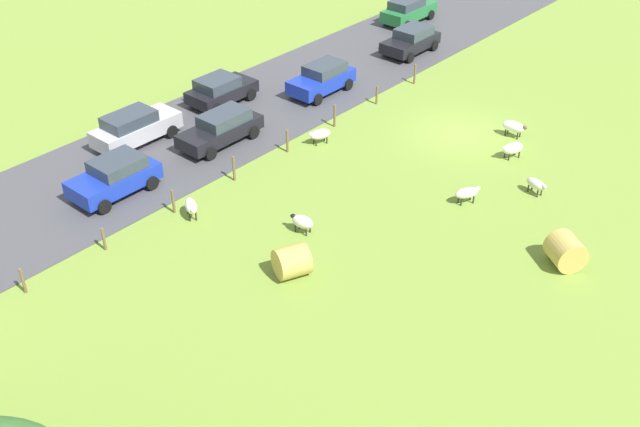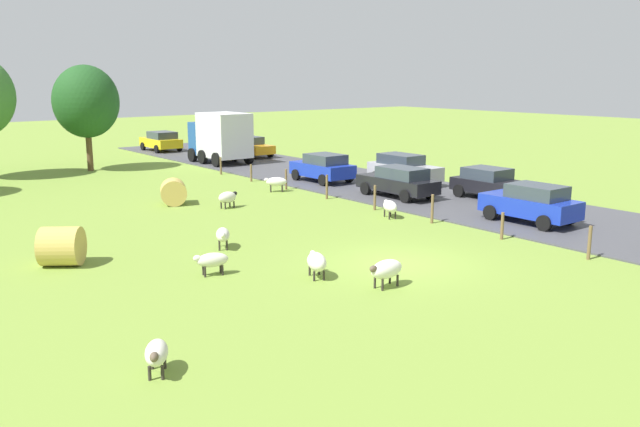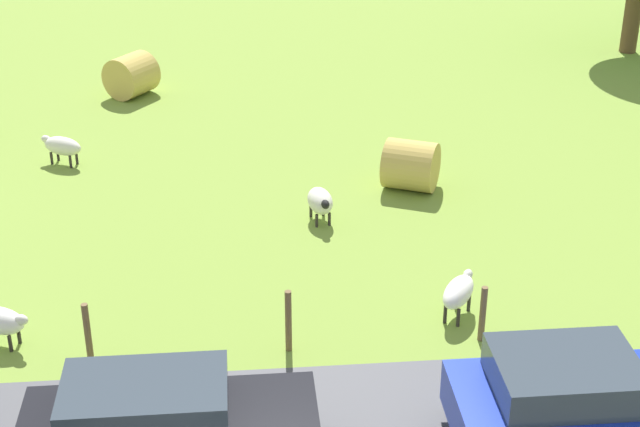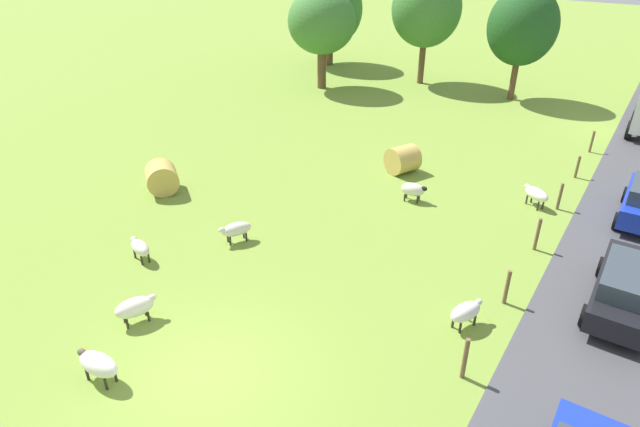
% 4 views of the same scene
% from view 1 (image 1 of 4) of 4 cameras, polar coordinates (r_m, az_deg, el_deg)
% --- Properties ---
extents(ground_plane, '(160.00, 160.00, 0.00)m').
position_cam_1_polar(ground_plane, '(39.69, 10.39, 5.78)').
color(ground_plane, olive).
extents(road_strip, '(8.00, 80.00, 0.06)m').
position_cam_1_polar(road_strip, '(44.98, -0.60, 9.82)').
color(road_strip, '#47474C').
rests_on(road_strip, ground_plane).
extents(sheep_0, '(1.15, 0.70, 0.72)m').
position_cam_1_polar(sheep_0, '(35.23, 15.75, 2.10)').
color(sheep_0, silver).
rests_on(sheep_0, ground_plane).
extents(sheep_1, '(0.95, 1.20, 0.75)m').
position_cam_1_polar(sheep_1, '(33.87, 10.86, 1.51)').
color(sheep_1, silver).
rests_on(sheep_1, ground_plane).
extents(sheep_2, '(1.31, 0.63, 0.82)m').
position_cam_1_polar(sheep_2, '(39.83, 14.20, 6.26)').
color(sheep_2, white).
rests_on(sheep_2, ground_plane).
extents(sheep_3, '(1.11, 0.70, 0.78)m').
position_cam_1_polar(sheep_3, '(31.40, -1.32, -0.62)').
color(sheep_3, silver).
rests_on(sheep_3, ground_plane).
extents(sheep_4, '(0.95, 1.24, 0.79)m').
position_cam_1_polar(sheep_4, '(37.84, 14.11, 4.71)').
color(sheep_4, silver).
rests_on(sheep_4, ground_plane).
extents(sheep_6, '(1.21, 0.99, 0.79)m').
position_cam_1_polar(sheep_6, '(32.75, -9.55, 0.53)').
color(sheep_6, white).
rests_on(sheep_6, ground_plane).
extents(sheep_7, '(0.88, 1.21, 0.77)m').
position_cam_1_polar(sheep_7, '(37.98, 0.00, 5.90)').
color(sheep_7, white).
rests_on(sheep_7, ground_plane).
extents(hay_bale_0, '(1.62, 1.63, 1.23)m').
position_cam_1_polar(hay_bale_0, '(29.05, -2.10, -3.59)').
color(hay_bale_0, tan).
rests_on(hay_bale_0, ground_plane).
extents(hay_bale_1, '(1.77, 1.78, 1.29)m').
position_cam_1_polar(hay_bale_1, '(30.97, 17.77, -2.69)').
color(hay_bale_1, tan).
rests_on(hay_bale_1, ground_plane).
extents(fence_post_0, '(0.12, 0.12, 1.17)m').
position_cam_1_polar(fence_post_0, '(44.78, 7.04, 10.22)').
color(fence_post_0, brown).
rests_on(fence_post_0, ground_plane).
extents(fence_post_1, '(0.12, 0.12, 1.05)m').
position_cam_1_polar(fence_post_1, '(42.14, 4.24, 8.76)').
color(fence_post_1, brown).
rests_on(fence_post_1, ground_plane).
extents(fence_post_2, '(0.12, 0.12, 1.24)m').
position_cam_1_polar(fence_post_2, '(39.57, 1.09, 7.27)').
color(fence_post_2, brown).
rests_on(fence_post_2, ground_plane).
extents(fence_post_3, '(0.12, 0.12, 1.16)m').
position_cam_1_polar(fence_post_3, '(37.23, -2.44, 5.39)').
color(fence_post_3, brown).
rests_on(fence_post_3, ground_plane).
extents(fence_post_4, '(0.12, 0.12, 1.23)m').
position_cam_1_polar(fence_post_4, '(35.06, -6.41, 3.34)').
color(fence_post_4, brown).
rests_on(fence_post_4, ground_plane).
extents(fence_post_5, '(0.12, 0.12, 1.12)m').
position_cam_1_polar(fence_post_5, '(33.18, -10.84, 0.89)').
color(fence_post_5, brown).
rests_on(fence_post_5, ground_plane).
extents(fence_post_6, '(0.12, 0.12, 1.02)m').
position_cam_1_polar(fence_post_6, '(31.58, -15.75, -1.84)').
color(fence_post_6, brown).
rests_on(fence_post_6, ground_plane).
extents(fence_post_7, '(0.12, 0.12, 1.09)m').
position_cam_1_polar(fence_post_7, '(30.26, -21.17, -4.68)').
color(fence_post_7, brown).
rests_on(fence_post_7, ground_plane).
extents(car_0, '(2.07, 4.00, 1.54)m').
position_cam_1_polar(car_0, '(48.95, 6.78, 12.67)').
color(car_0, black).
rests_on(car_0, road_strip).
extents(car_1, '(2.10, 3.80, 1.51)m').
position_cam_1_polar(car_1, '(42.22, -7.39, 9.11)').
color(car_1, black).
rests_on(car_1, road_strip).
extents(car_3, '(1.94, 4.31, 1.64)m').
position_cam_1_polar(car_3, '(54.07, 6.57, 14.77)').
color(car_3, '#237238').
rests_on(car_3, road_strip).
extents(car_4, '(2.13, 3.93, 1.61)m').
position_cam_1_polar(car_4, '(34.88, -14.98, 2.69)').
color(car_4, '#1933B2').
rests_on(car_4, road_strip).
extents(car_5, '(1.95, 4.44, 1.67)m').
position_cam_1_polar(car_5, '(38.83, -13.58, 6.25)').
color(car_5, '#B7B7BC').
rests_on(car_5, road_strip).
extents(car_7, '(1.92, 4.42, 1.54)m').
position_cam_1_polar(car_7, '(38.12, -7.34, 6.32)').
color(car_7, black).
rests_on(car_7, road_strip).
extents(car_8, '(1.96, 4.02, 1.63)m').
position_cam_1_polar(car_8, '(43.12, 0.16, 10.00)').
color(car_8, '#1933B2').
rests_on(car_8, road_strip).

